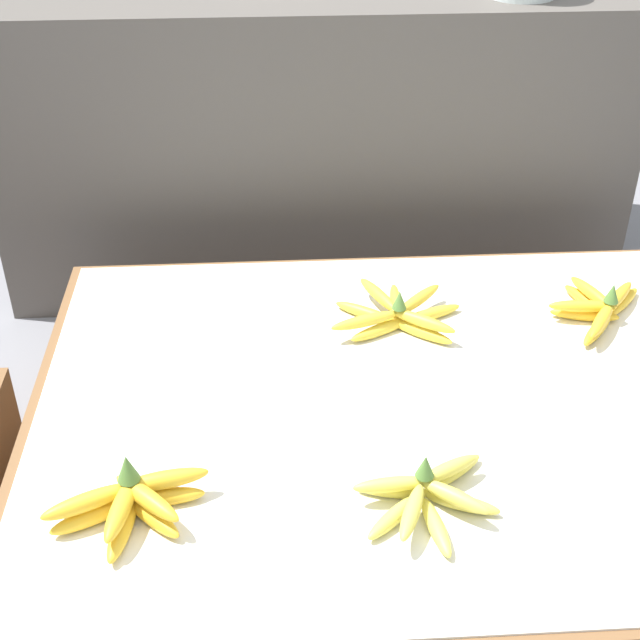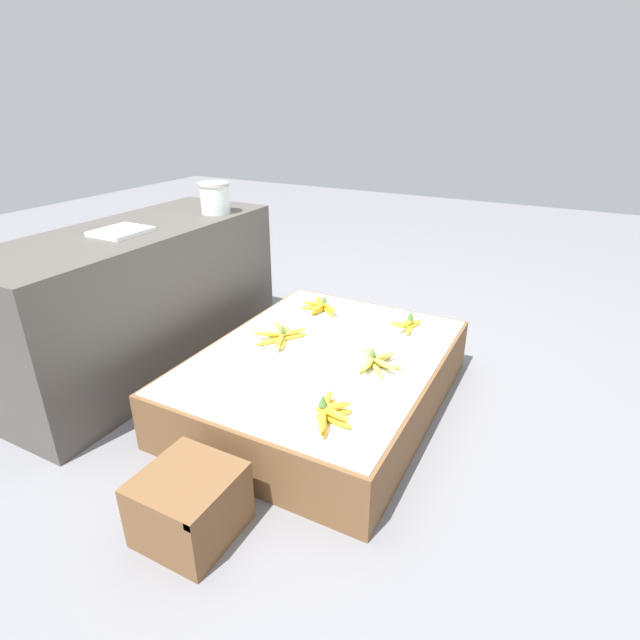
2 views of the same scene
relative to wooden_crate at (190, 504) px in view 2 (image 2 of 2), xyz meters
The scene contains 11 objects.
ground_plane 0.84m from the wooden_crate, ahead, with size 10.00×10.00×0.00m, color slate.
display_platform 0.83m from the wooden_crate, ahead, with size 1.24×0.96×0.25m.
back_vendor_table 1.19m from the wooden_crate, 51.42° to the left, with size 1.45×0.56×0.70m.
wooden_crate is the anchor object (origin of this frame).
banana_bunch_front_left 0.52m from the wooden_crate, 32.73° to the right, with size 0.23×0.15×0.10m.
banana_bunch_front_midleft 0.89m from the wooden_crate, 17.97° to the right, with size 0.21×0.21×0.08m.
banana_bunch_front_midright 1.27m from the wooden_crate, 12.34° to the right, with size 0.19×0.13×0.09m.
banana_bunch_middle_midleft 0.89m from the wooden_crate, 13.15° to the left, with size 0.26×0.21×0.08m.
banana_bunch_middle_midright 1.26m from the wooden_crate, ahead, with size 0.21×0.22×0.08m.
glass_jar 1.55m from the wooden_crate, 33.17° to the left, with size 0.15×0.15×0.15m.
foam_tray_white 1.24m from the wooden_crate, 53.25° to the left, with size 0.22×0.20×0.02m.
Camera 2 is at (-1.67, -0.86, 1.25)m, focal length 28.00 mm.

